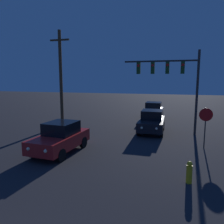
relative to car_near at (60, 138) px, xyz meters
The scene contains 7 objects.
car_near is the anchor object (origin of this frame).
car_mid 7.81m from the car_near, 54.10° to the left, with size 1.97×4.12×1.76m.
car_far 13.14m from the car_near, 71.78° to the left, with size 1.94×4.11×1.76m.
traffic_signal_mast 9.57m from the car_near, 46.78° to the left, with size 5.62×0.30×6.33m.
stop_sign 8.74m from the car_near, 20.95° to the left, with size 0.79×0.07×2.49m.
utility_pole 8.27m from the car_near, 118.01° to the left, with size 1.79×0.28×8.39m.
fire_hydrant 7.25m from the car_near, 15.78° to the right, with size 0.24×0.24×0.93m.
Camera 1 is at (4.09, -1.95, 4.23)m, focal length 35.00 mm.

